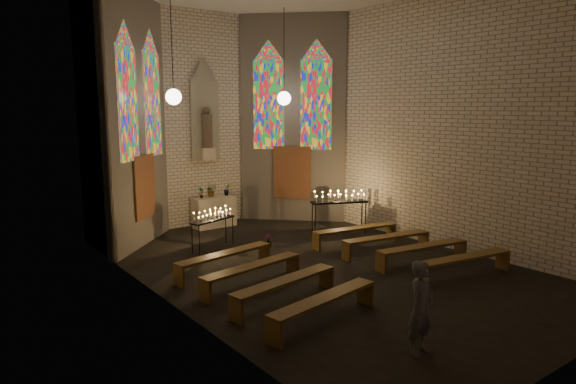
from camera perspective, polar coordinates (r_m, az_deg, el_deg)
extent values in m
plane|color=black|center=(12.90, 3.66, -8.30)|extent=(12.00, 12.00, 0.00)
cube|color=beige|center=(17.29, -9.36, 7.89)|extent=(8.00, 0.02, 7.00)
cube|color=beige|center=(10.15, -13.68, 6.79)|extent=(0.02, 12.00, 7.00)
cube|color=beige|center=(15.21, 15.44, 7.49)|extent=(0.02, 12.00, 7.00)
cube|color=beige|center=(15.03, -16.51, 7.43)|extent=(2.72, 2.72, 7.00)
cube|color=beige|center=(17.72, 0.53, 8.05)|extent=(2.72, 2.72, 7.00)
cube|color=#4C3F8C|center=(14.22, -17.38, 9.31)|extent=(0.78, 0.78, 3.00)
cube|color=#4C3F8C|center=(15.70, -14.82, 9.39)|extent=(0.78, 0.78, 3.00)
cube|color=#4C3F8C|center=(17.68, -2.17, 9.66)|extent=(0.78, 0.78, 3.00)
cube|color=#4C3F8C|center=(17.47, 3.14, 9.65)|extent=(0.78, 0.78, 3.00)
cube|color=brown|center=(15.11, -15.61, 0.62)|extent=(0.95, 0.95, 1.80)
cube|color=brown|center=(17.68, 0.45, 2.19)|extent=(0.95, 0.95, 1.80)
cube|color=#9C9882|center=(17.22, -9.24, 7.89)|extent=(1.00, 0.12, 2.60)
cone|color=#9C9882|center=(17.26, -9.38, 13.37)|extent=(1.00, 1.00, 0.80)
cube|color=beige|center=(17.16, -8.92, 4.21)|extent=(0.45, 0.30, 0.40)
cylinder|color=brown|center=(17.11, -8.99, 6.71)|extent=(0.36, 0.36, 1.10)
sphere|color=brown|center=(17.09, -9.04, 8.89)|extent=(0.26, 0.26, 0.26)
sphere|color=white|center=(14.75, -12.60, 10.28)|extent=(0.44, 0.44, 0.44)
cylinder|color=black|center=(14.84, -12.80, 15.68)|extent=(0.02, 0.02, 2.80)
sphere|color=white|center=(16.69, -0.44, 10.37)|extent=(0.44, 0.44, 0.44)
cylinder|color=black|center=(16.77, -0.45, 15.16)|extent=(0.02, 0.02, 2.80)
cube|color=beige|center=(17.15, -8.24, -2.20)|extent=(1.40, 0.60, 1.00)
imported|color=#4C723F|center=(16.84, -9.62, -0.10)|extent=(0.19, 0.13, 0.36)
imported|color=#4C723F|center=(17.07, -8.54, 0.13)|extent=(0.45, 0.42, 0.40)
imported|color=#4C723F|center=(17.28, -6.81, 0.28)|extent=(0.22, 0.18, 0.40)
imported|color=#4C723F|center=(14.57, -2.21, -5.45)|extent=(0.27, 0.27, 0.37)
cube|color=black|center=(14.41, -8.36, -3.08)|extent=(1.48, 0.77, 0.05)
cylinder|color=black|center=(13.95, -9.83, -5.32)|extent=(0.03, 0.03, 0.81)
cylinder|color=black|center=(14.90, -6.15, -4.29)|extent=(0.03, 0.03, 0.81)
cylinder|color=black|center=(14.14, -10.61, -5.15)|extent=(0.03, 0.03, 0.81)
cylinder|color=black|center=(15.08, -6.93, -4.14)|extent=(0.03, 0.03, 0.81)
cube|color=black|center=(16.03, 5.71, -1.10)|extent=(1.77, 1.09, 0.05)
cylinder|color=black|center=(15.73, 3.03, -3.18)|extent=(0.03, 0.03, 0.99)
cylinder|color=black|center=(16.26, 8.62, -2.87)|extent=(0.03, 0.03, 0.99)
cylinder|color=black|center=(16.04, 2.71, -2.94)|extent=(0.03, 0.03, 0.99)
cylinder|color=black|center=(16.55, 8.20, -2.64)|extent=(0.03, 0.03, 0.99)
cube|color=brown|center=(12.35, -7.04, -6.84)|extent=(2.68, 0.79, 0.06)
cube|color=brown|center=(11.69, -12.00, -9.14)|extent=(0.12, 0.38, 0.48)
cube|color=brown|center=(13.24, -2.64, -6.74)|extent=(0.12, 0.38, 0.48)
cube|color=brown|center=(14.88, 7.49, -4.05)|extent=(2.68, 0.79, 0.06)
cube|color=brown|center=(14.25, 3.19, -5.57)|extent=(0.12, 0.38, 0.48)
cube|color=brown|center=(15.70, 11.36, -4.34)|extent=(0.12, 0.38, 0.48)
cube|color=brown|center=(11.37, -3.98, -8.23)|extent=(2.68, 0.79, 0.06)
cube|color=brown|center=(10.67, -9.22, -10.88)|extent=(0.12, 0.38, 0.48)
cube|color=brown|center=(12.31, 0.54, -7.99)|extent=(0.12, 0.38, 0.48)
cube|color=brown|center=(14.08, 10.92, -4.92)|extent=(2.68, 0.79, 0.06)
cube|color=brown|center=(13.39, 6.51, -6.60)|extent=(0.12, 0.38, 0.48)
cube|color=brown|center=(14.96, 14.79, -5.16)|extent=(0.12, 0.38, 0.48)
cube|color=brown|center=(10.43, -0.34, -9.84)|extent=(2.68, 0.79, 0.06)
cube|color=brown|center=(9.69, -5.83, -12.94)|extent=(0.12, 0.38, 0.48)
cube|color=brown|center=(11.42, 4.25, -9.40)|extent=(0.12, 0.38, 0.48)
cube|color=brown|center=(13.33, 14.75, -5.87)|extent=(2.68, 0.79, 0.06)
cube|color=brown|center=(12.59, 10.30, -7.74)|extent=(0.12, 0.38, 0.48)
cube|color=brown|center=(14.27, 18.58, -6.03)|extent=(0.12, 0.38, 0.48)
cube|color=brown|center=(9.55, 4.04, -11.71)|extent=(2.68, 0.79, 0.06)
cube|color=brown|center=(8.77, -1.62, -15.39)|extent=(0.12, 0.38, 0.48)
cube|color=brown|center=(10.60, 8.60, -11.00)|extent=(0.12, 0.38, 0.48)
cube|color=brown|center=(12.65, 19.03, -6.89)|extent=(2.68, 0.79, 0.06)
cube|color=brown|center=(11.85, 14.60, -9.00)|extent=(0.12, 0.38, 0.48)
cube|color=brown|center=(13.66, 22.75, -6.96)|extent=(0.12, 0.38, 0.48)
imported|color=#494952|center=(8.60, 14.60, -12.36)|extent=(0.61, 0.45, 1.54)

